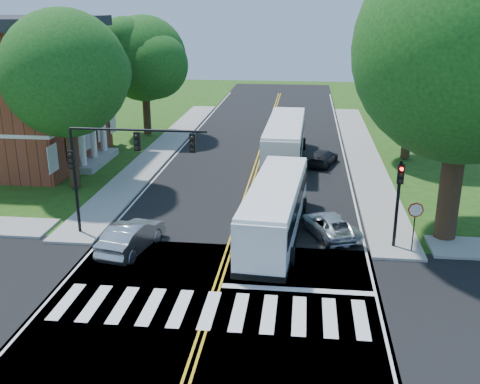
# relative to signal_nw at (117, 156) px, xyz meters

# --- Properties ---
(ground) EXTENTS (140.00, 140.00, 0.00)m
(ground) POSITION_rel_signal_nw_xyz_m (5.86, -6.43, -4.38)
(ground) COLOR #204411
(ground) RESTS_ON ground
(road) EXTENTS (14.00, 96.00, 0.01)m
(road) POSITION_rel_signal_nw_xyz_m (5.86, 11.57, -4.37)
(road) COLOR black
(road) RESTS_ON ground
(cross_road) EXTENTS (60.00, 12.00, 0.01)m
(cross_road) POSITION_rel_signal_nw_xyz_m (5.86, -6.43, -4.37)
(cross_road) COLOR black
(cross_road) RESTS_ON ground
(center_line) EXTENTS (0.36, 70.00, 0.01)m
(center_line) POSITION_rel_signal_nw_xyz_m (5.86, 15.57, -4.36)
(center_line) COLOR gold
(center_line) RESTS_ON road
(edge_line_w) EXTENTS (0.12, 70.00, 0.01)m
(edge_line_w) POSITION_rel_signal_nw_xyz_m (-0.94, 15.57, -4.36)
(edge_line_w) COLOR silver
(edge_line_w) RESTS_ON road
(edge_line_e) EXTENTS (0.12, 70.00, 0.01)m
(edge_line_e) POSITION_rel_signal_nw_xyz_m (12.66, 15.57, -4.36)
(edge_line_e) COLOR silver
(edge_line_e) RESTS_ON road
(crosswalk) EXTENTS (12.60, 3.00, 0.01)m
(crosswalk) POSITION_rel_signal_nw_xyz_m (5.86, -6.93, -4.36)
(crosswalk) COLOR silver
(crosswalk) RESTS_ON road
(stop_bar) EXTENTS (6.60, 0.40, 0.01)m
(stop_bar) POSITION_rel_signal_nw_xyz_m (9.36, -4.83, -4.36)
(stop_bar) COLOR silver
(stop_bar) RESTS_ON road
(sidewalk_nw) EXTENTS (2.60, 40.00, 0.15)m
(sidewalk_nw) POSITION_rel_signal_nw_xyz_m (-2.44, 18.57, -4.30)
(sidewalk_nw) COLOR gray
(sidewalk_nw) RESTS_ON ground
(sidewalk_ne) EXTENTS (2.60, 40.00, 0.15)m
(sidewalk_ne) POSITION_rel_signal_nw_xyz_m (14.16, 18.57, -4.30)
(sidewalk_ne) COLOR gray
(sidewalk_ne) RESTS_ON ground
(tree_ne_big) EXTENTS (10.80, 10.80, 14.91)m
(tree_ne_big) POSITION_rel_signal_nw_xyz_m (16.86, 1.57, 5.24)
(tree_ne_big) COLOR #332014
(tree_ne_big) RESTS_ON ground
(tree_west_near) EXTENTS (8.00, 8.00, 11.40)m
(tree_west_near) POSITION_rel_signal_nw_xyz_m (-5.64, 7.57, 3.15)
(tree_west_near) COLOR #332014
(tree_west_near) RESTS_ON ground
(tree_west_far) EXTENTS (7.60, 7.60, 10.67)m
(tree_west_far) POSITION_rel_signal_nw_xyz_m (-5.14, 23.57, 2.62)
(tree_west_far) COLOR #332014
(tree_west_far) RESTS_ON ground
(tree_east_mid) EXTENTS (8.40, 8.40, 11.93)m
(tree_east_mid) POSITION_rel_signal_nw_xyz_m (17.36, 17.57, 3.48)
(tree_east_mid) COLOR #332014
(tree_east_mid) RESTS_ON ground
(tree_east_far) EXTENTS (7.20, 7.20, 10.34)m
(tree_east_far) POSITION_rel_signal_nw_xyz_m (18.36, 33.57, 2.48)
(tree_east_far) COLOR #332014
(tree_east_far) RESTS_ON ground
(signal_nw) EXTENTS (7.15, 0.46, 5.66)m
(signal_nw) POSITION_rel_signal_nw_xyz_m (0.00, 0.00, 0.00)
(signal_nw) COLOR black
(signal_nw) RESTS_ON ground
(signal_ne) EXTENTS (0.30, 0.46, 4.40)m
(signal_ne) POSITION_rel_signal_nw_xyz_m (14.06, 0.01, -1.41)
(signal_ne) COLOR black
(signal_ne) RESTS_ON ground
(stop_sign) EXTENTS (0.76, 0.08, 2.53)m
(stop_sign) POSITION_rel_signal_nw_xyz_m (14.86, -0.45, -2.35)
(stop_sign) COLOR black
(stop_sign) RESTS_ON ground
(bus_lead) EXTENTS (3.33, 11.42, 2.91)m
(bus_lead) POSITION_rel_signal_nw_xyz_m (8.02, 1.02, -2.83)
(bus_lead) COLOR white
(bus_lead) RESTS_ON road
(bus_follow) EXTENTS (3.20, 12.47, 3.21)m
(bus_follow) POSITION_rel_signal_nw_xyz_m (7.93, 15.70, -2.67)
(bus_follow) COLOR white
(bus_follow) RESTS_ON road
(hatchback) EXTENTS (2.45, 4.78, 1.50)m
(hatchback) POSITION_rel_signal_nw_xyz_m (1.07, -1.70, -3.62)
(hatchback) COLOR #A7A9AE
(hatchback) RESTS_ON road
(suv) EXTENTS (3.44, 4.77, 1.20)m
(suv) POSITION_rel_signal_nw_xyz_m (10.92, 1.30, -3.76)
(suv) COLOR silver
(suv) RESTS_ON road
(dark_sedan) EXTENTS (2.69, 4.26, 1.15)m
(dark_sedan) POSITION_rel_signal_nw_xyz_m (10.86, 15.18, -3.79)
(dark_sedan) COLOR black
(dark_sedan) RESTS_ON road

